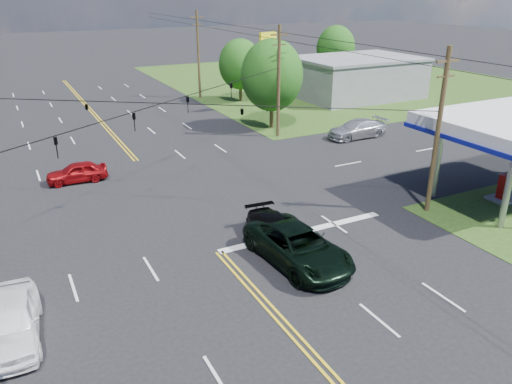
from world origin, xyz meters
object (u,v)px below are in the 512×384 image
tree_far_r (336,48)px  pole_ne (279,81)px  pickup_white (11,321)px  pole_se (438,130)px  suv_black (276,232)px  pole_right_far (198,54)px  tree_right_a (272,75)px  retail_ne (356,78)px  tree_right_b (240,64)px  pickup_dkgreen (298,246)px

tree_far_r → pole_ne: bearing=-135.0°
pickup_white → pole_ne: bearing=46.1°
pickup_white → pole_se: bearing=9.2°
suv_black → pickup_white: size_ratio=0.98×
pole_right_far → tree_far_r: size_ratio=1.31×
pole_right_far → tree_right_a: size_ratio=1.22×
retail_ne → tree_right_b: tree_right_b is taller
retail_ne → pickup_dkgreen: (-27.00, -30.61, -1.32)m
tree_far_r → suv_black: (-31.00, -38.50, -3.84)m
tree_far_r → pole_se: bearing=-118.3°
pole_se → tree_right_a: size_ratio=1.16×
pole_ne → pole_right_far: (0.00, 19.00, 0.25)m
pole_ne → tree_right_b: size_ratio=1.34×
pole_ne → tree_right_a: 3.16m
pole_se → pickup_white: pole_se is taller
pole_se → pole_right_far: pole_right_far is taller
tree_right_b → tree_far_r: bearing=18.9°
pole_right_far → tree_right_b: pole_right_far is taller
retail_ne → tree_right_a: size_ratio=1.71×
pole_right_far → tree_right_a: pole_right_far is taller
pole_se → tree_right_a: (1.00, 21.00, -0.05)m
pickup_dkgreen → suv_black: 2.12m
tree_right_b → pickup_white: bearing=-126.9°
pole_se → tree_right_b: size_ratio=1.34×
retail_ne → tree_right_b: 14.22m
tree_right_a → pole_right_far: bearing=93.6°
tree_far_r → pickup_dkgreen: tree_far_r is taller
pole_se → pole_ne: size_ratio=1.00×
pole_right_far → suv_black: size_ratio=2.08×
pole_ne → suv_black: (-10.00, -17.50, -4.22)m
tree_right_b → suv_black: (-13.50, -32.50, -3.52)m
tree_far_r → pole_right_far: bearing=-174.6°
tree_right_a → pickup_dkgreen: tree_right_a is taller
pole_right_far → pickup_dkgreen: (-10.00, -38.61, -4.29)m
tree_far_r → pickup_dkgreen: (-31.00, -40.61, -3.67)m
pickup_dkgreen → pickup_white: 12.50m
tree_right_a → suv_black: 23.64m
pole_ne → pickup_dkgreen: (-10.00, -19.61, -4.04)m
tree_right_a → pickup_white: bearing=-136.1°
suv_black → tree_right_a: bearing=66.7°
tree_far_r → pickup_white: size_ratio=1.55×
pole_se → tree_right_b: 33.19m
retail_ne → pickup_white: 49.99m
tree_right_a → pickup_dkgreen: size_ratio=1.30×
pole_ne → tree_right_a: size_ratio=1.16×
pole_se → tree_far_r: bearing=61.7°
suv_black → pole_right_far: bearing=79.6°
tree_right_a → tree_right_b: bearing=78.2°
retail_ne → tree_far_r: size_ratio=1.83×
tree_right_a → pickup_white: (-23.50, -22.61, -4.03)m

